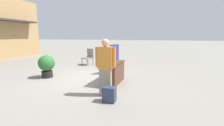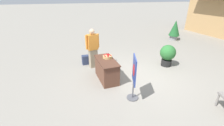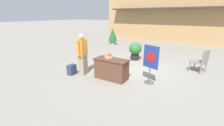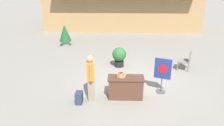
% 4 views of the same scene
% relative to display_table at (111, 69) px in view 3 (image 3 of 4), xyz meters
% --- Properties ---
extents(ground_plane, '(120.00, 120.00, 0.00)m').
position_rel_display_table_xyz_m(ground_plane, '(0.31, 1.22, -0.40)').
color(ground_plane, gray).
extents(storefront_building, '(12.34, 5.70, 4.72)m').
position_rel_display_table_xyz_m(storefront_building, '(-0.04, 12.06, 1.96)').
color(storefront_building, tan).
rests_on(storefront_building, ground_plane).
extents(display_table, '(1.31, 0.61, 0.79)m').
position_rel_display_table_xyz_m(display_table, '(0.00, 0.00, 0.00)').
color(display_table, brown).
rests_on(display_table, ground_plane).
extents(apple_basket, '(0.34, 0.34, 0.16)m').
position_rel_display_table_xyz_m(apple_basket, '(-0.17, 0.10, 0.46)').
color(apple_basket, tan).
rests_on(apple_basket, display_table).
extents(person_visitor, '(0.33, 0.60, 1.70)m').
position_rel_display_table_xyz_m(person_visitor, '(-1.25, -0.21, 0.47)').
color(person_visitor, gray).
rests_on(person_visitor, ground_plane).
extents(backpack, '(0.24, 0.34, 0.42)m').
position_rel_display_table_xyz_m(backpack, '(-1.65, -0.48, -0.19)').
color(backpack, '#2D3856').
rests_on(backpack, ground_plane).
extents(poster_board, '(0.60, 0.36, 1.38)m').
position_rel_display_table_xyz_m(poster_board, '(1.38, 0.40, 0.37)').
color(poster_board, '#4C4C51').
rests_on(poster_board, ground_plane).
extents(patio_chair, '(0.71, 0.71, 1.00)m').
position_rel_display_table_xyz_m(patio_chair, '(2.93, 2.60, 0.15)').
color(patio_chair, gray).
rests_on(patio_chair, ground_plane).
extents(potted_plant_far_left, '(0.68, 0.68, 0.97)m').
position_rel_display_table_xyz_m(potted_plant_far_left, '(-0.25, 2.93, 0.15)').
color(potted_plant_far_left, black).
rests_on(potted_plant_far_left, ground_plane).
extents(potted_plant_far_right, '(0.75, 0.75, 1.37)m').
position_rel_display_table_xyz_m(potted_plant_far_right, '(-3.68, 6.25, 0.35)').
color(potted_plant_far_right, gray).
rests_on(potted_plant_far_right, ground_plane).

